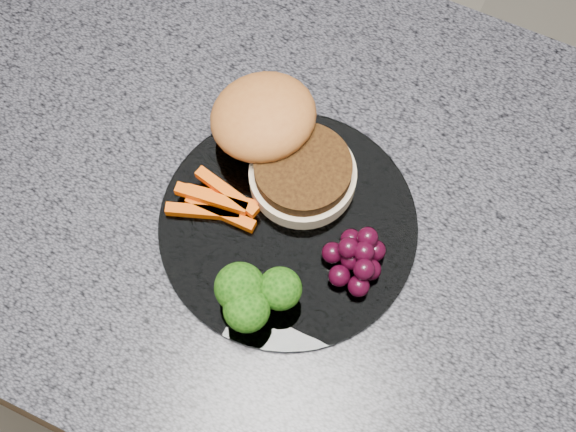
# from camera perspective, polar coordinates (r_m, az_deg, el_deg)

# --- Properties ---
(island_cabinet) EXTENTS (1.20, 0.60, 0.86)m
(island_cabinet) POSITION_cam_1_polar(r_m,az_deg,el_deg) (1.26, 1.83, -8.21)
(island_cabinet) COLOR brown
(island_cabinet) RESTS_ON ground
(countertop) EXTENTS (1.20, 0.60, 0.04)m
(countertop) POSITION_cam_1_polar(r_m,az_deg,el_deg) (0.83, 2.74, -0.22)
(countertop) COLOR #4B4A54
(countertop) RESTS_ON island_cabinet
(plate) EXTENTS (0.26, 0.26, 0.01)m
(plate) POSITION_cam_1_polar(r_m,az_deg,el_deg) (0.80, 0.00, -0.64)
(plate) COLOR white
(plate) RESTS_ON countertop
(burger) EXTENTS (0.20, 0.17, 0.06)m
(burger) POSITION_cam_1_polar(r_m,az_deg,el_deg) (0.81, -0.78, 5.50)
(burger) COLOR beige
(burger) RESTS_ON plate
(carrot_sticks) EXTENTS (0.09, 0.06, 0.02)m
(carrot_sticks) POSITION_cam_1_polar(r_m,az_deg,el_deg) (0.80, -5.09, 0.95)
(carrot_sticks) COLOR #DF4E03
(carrot_sticks) RESTS_ON plate
(broccoli) EXTENTS (0.08, 0.07, 0.06)m
(broccoli) POSITION_cam_1_polar(r_m,az_deg,el_deg) (0.74, -2.51, -5.64)
(broccoli) COLOR olive
(broccoli) RESTS_ON plate
(grape_bunch) EXTENTS (0.06, 0.06, 0.04)m
(grape_bunch) POSITION_cam_1_polar(r_m,az_deg,el_deg) (0.77, 4.89, -3.01)
(grape_bunch) COLOR black
(grape_bunch) RESTS_ON plate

